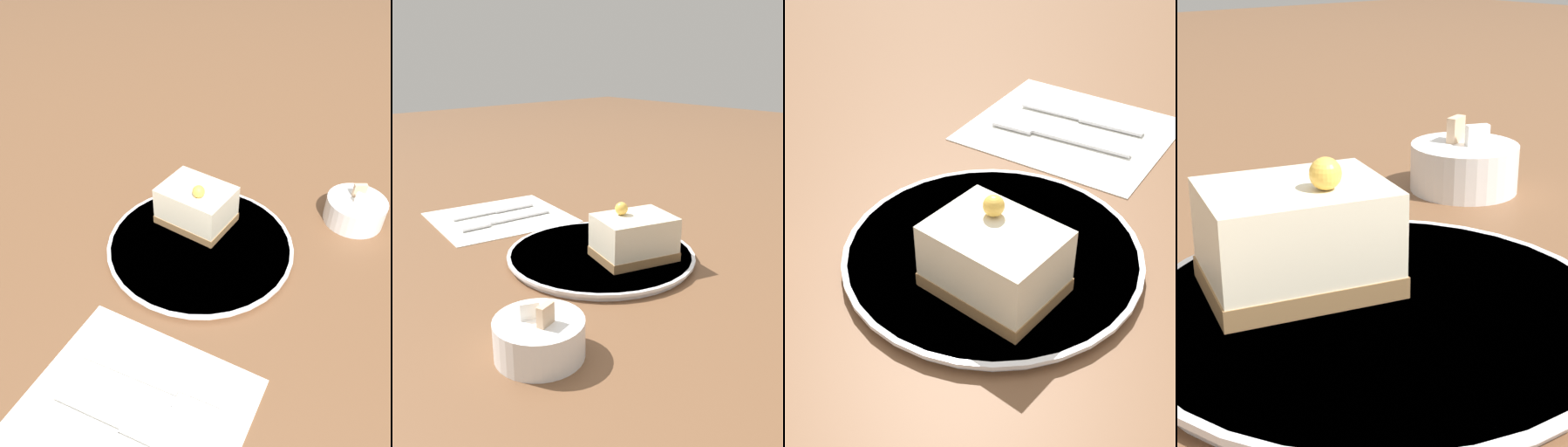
# 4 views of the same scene
# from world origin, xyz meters

# --- Properties ---
(ground_plane) EXTENTS (4.00, 4.00, 0.00)m
(ground_plane) POSITION_xyz_m (0.00, 0.00, 0.00)
(ground_plane) COLOR brown
(plate) EXTENTS (0.28, 0.28, 0.01)m
(plate) POSITION_xyz_m (-0.02, -0.03, 0.01)
(plate) COLOR white
(plate) RESTS_ON ground_plane
(cake_slice) EXTENTS (0.11, 0.13, 0.08)m
(cake_slice) POSITION_xyz_m (-0.07, -0.05, 0.04)
(cake_slice) COLOR olive
(cake_slice) RESTS_ON plate
(sugar_bowl) EXTENTS (0.09, 0.09, 0.06)m
(sugar_bowl) POSITION_xyz_m (-0.16, 0.19, 0.02)
(sugar_bowl) COLOR white
(sugar_bowl) RESTS_ON ground_plane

